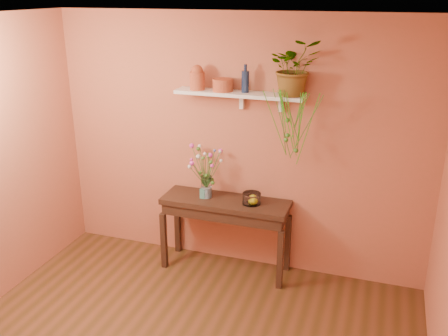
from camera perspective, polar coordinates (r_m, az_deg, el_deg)
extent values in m
plane|color=silver|center=(3.10, -9.53, 16.09)|extent=(4.00, 4.00, 0.00)
cube|color=#BA6148|center=(5.19, 1.58, 2.65)|extent=(4.00, 0.04, 2.70)
cube|color=#3C2419|center=(5.19, 0.17, -3.98)|extent=(1.34, 0.43, 0.06)
cube|color=#3C2419|center=(5.23, 0.17, -4.84)|extent=(1.29, 0.40, 0.12)
cube|color=#3C2419|center=(5.46, -6.94, -8.29)|extent=(0.06, 0.06, 0.64)
cube|color=#3C2419|center=(5.10, 6.47, -10.48)|extent=(0.06, 0.06, 0.64)
cube|color=#3C2419|center=(5.76, -5.35, -6.64)|extent=(0.06, 0.06, 0.64)
cube|color=#3C2419|center=(5.42, 7.34, -8.56)|extent=(0.06, 0.06, 0.64)
cube|color=white|center=(4.91, 1.76, 8.52)|extent=(1.30, 0.24, 0.04)
cube|color=white|center=(5.02, 2.07, 7.69)|extent=(0.04, 0.05, 0.15)
cube|color=white|center=(4.93, 6.57, 7.33)|extent=(0.04, 0.05, 0.15)
cylinder|color=#B84D38|center=(5.02, -3.10, 9.98)|extent=(0.18, 0.18, 0.18)
sphere|color=#B84D38|center=(5.00, -3.12, 11.11)|extent=(0.12, 0.12, 0.12)
cylinder|color=#B84D38|center=(4.94, -0.14, 9.53)|extent=(0.26, 0.26, 0.12)
cylinder|color=#152341|center=(4.89, 2.47, 9.90)|extent=(0.08, 0.08, 0.21)
cylinder|color=#152341|center=(4.86, 2.49, 11.48)|extent=(0.03, 0.03, 0.06)
imported|color=#366B20|center=(4.75, 8.13, 11.40)|extent=(0.60, 0.57, 0.53)
cylinder|color=#366B20|center=(4.77, 6.70, 5.01)|extent=(0.19, 0.08, 0.69)
cylinder|color=green|center=(4.70, 7.80, 4.90)|extent=(0.08, 0.23, 0.67)
cylinder|color=green|center=(4.72, 6.84, 6.48)|extent=(0.06, 0.08, 0.43)
cylinder|color=#366B20|center=(4.68, 7.71, 6.08)|extent=(0.14, 0.07, 0.46)
cylinder|color=green|center=(4.63, 7.36, 6.42)|extent=(0.08, 0.20, 0.39)
cylinder|color=green|center=(4.72, 5.90, 5.08)|extent=(0.21, 0.20, 0.66)
cylinder|color=#366B20|center=(4.76, 6.78, 5.17)|extent=(0.08, 0.08, 0.66)
cylinder|color=green|center=(4.66, 8.82, 5.60)|extent=(0.05, 0.10, 0.52)
cylinder|color=green|center=(4.71, 6.72, 6.94)|extent=(0.06, 0.06, 0.35)
cylinder|color=#366B20|center=(4.64, 9.45, 4.65)|extent=(0.31, 0.19, 0.66)
cylinder|color=green|center=(4.70, 7.27, 5.37)|extent=(0.16, 0.05, 0.59)
cylinder|color=green|center=(4.67, 6.75, 7.24)|extent=(0.08, 0.12, 0.29)
cylinder|color=#366B20|center=(4.67, 8.63, 5.13)|extent=(0.03, 0.15, 0.61)
cylinder|color=green|center=(4.69, 8.56, 5.93)|extent=(0.14, 0.13, 0.49)
cylinder|color=green|center=(4.66, 8.83, 5.38)|extent=(0.10, 0.11, 0.56)
cylinder|color=#366B20|center=(4.63, 8.89, 6.52)|extent=(0.16, 0.14, 0.37)
cylinder|color=green|center=(4.63, 8.60, 6.50)|extent=(0.10, 0.18, 0.37)
cylinder|color=green|center=(4.67, 9.62, 4.32)|extent=(0.20, 0.08, 0.72)
sphere|color=#366B20|center=(4.75, 7.33, 3.75)|extent=(0.04, 0.04, 0.04)
sphere|color=#366B20|center=(4.74, 8.30, 2.00)|extent=(0.04, 0.04, 0.04)
sphere|color=#366B20|center=(4.73, 7.15, 3.22)|extent=(0.04, 0.04, 0.04)
sphere|color=#366B20|center=(4.73, 7.31, 5.46)|extent=(0.04, 0.04, 0.04)
cylinder|color=white|center=(5.21, -2.04, -2.17)|extent=(0.11, 0.11, 0.24)
cylinder|color=silver|center=(5.23, -2.03, -2.79)|extent=(0.10, 0.10, 0.11)
cylinder|color=#386B28|center=(5.11, -2.24, -0.53)|extent=(0.01, 0.09, 0.34)
sphere|color=#597D32|center=(5.02, -2.44, 1.14)|extent=(0.04, 0.04, 0.04)
cylinder|color=#386B28|center=(5.10, -2.12, -0.29)|extent=(0.02, 0.08, 0.39)
sphere|color=silver|center=(5.01, -2.21, 1.63)|extent=(0.04, 0.04, 0.04)
cylinder|color=#386B28|center=(5.02, -1.79, -0.79)|extent=(0.13, 0.23, 0.37)
sphere|color=#366B20|center=(4.84, -1.52, 0.67)|extent=(0.04, 0.04, 0.04)
cylinder|color=#386B28|center=(5.11, -1.81, -0.36)|extent=(0.07, 0.04, 0.37)
sphere|color=#D439B0|center=(5.03, -1.57, 1.48)|extent=(0.05, 0.05, 0.05)
cylinder|color=#386B28|center=(5.13, -1.72, -0.95)|extent=(0.08, 0.04, 0.25)
sphere|color=#D439B0|center=(5.06, -1.39, 0.27)|extent=(0.04, 0.04, 0.04)
cylinder|color=#386B28|center=(5.14, -1.20, -0.67)|extent=(0.16, 0.05, 0.30)
sphere|color=silver|center=(5.09, -0.34, 0.84)|extent=(0.03, 0.03, 0.03)
cylinder|color=#386B28|center=(5.16, -1.25, -0.15)|extent=(0.13, 0.10, 0.37)
sphere|color=silver|center=(5.12, -0.44, 1.89)|extent=(0.03, 0.03, 0.03)
cylinder|color=#386B28|center=(5.18, -1.23, -0.09)|extent=(0.11, 0.14, 0.37)
sphere|color=#D439B0|center=(5.16, -0.42, 1.98)|extent=(0.05, 0.05, 0.05)
cylinder|color=#386B28|center=(5.20, -1.56, -0.06)|extent=(0.05, 0.16, 0.36)
sphere|color=#475DAA|center=(5.21, -1.08, 2.02)|extent=(0.03, 0.03, 0.03)
cylinder|color=#386B28|center=(5.25, -1.91, -0.29)|extent=(0.05, 0.20, 0.29)
sphere|color=#597D32|center=(5.29, -1.78, 1.54)|extent=(0.04, 0.04, 0.04)
cylinder|color=#386B28|center=(5.22, -1.94, -0.41)|extent=(0.03, 0.14, 0.29)
sphere|color=#597D32|center=(5.23, -1.83, 1.32)|extent=(0.03, 0.03, 0.03)
cylinder|color=#386B28|center=(5.20, -2.44, 0.20)|extent=(0.12, 0.12, 0.40)
sphere|color=silver|center=(5.21, -2.83, 2.53)|extent=(0.04, 0.04, 0.04)
cylinder|color=#386B28|center=(5.19, -2.51, 0.03)|extent=(0.12, 0.09, 0.38)
sphere|color=#366B20|center=(5.19, -2.99, 2.22)|extent=(0.04, 0.04, 0.04)
cylinder|color=#386B28|center=(5.20, -2.89, 0.21)|extent=(0.19, 0.08, 0.41)
sphere|color=#D439B0|center=(5.20, -3.74, 2.58)|extent=(0.05, 0.05, 0.05)
cylinder|color=#386B28|center=(5.16, -2.90, -0.60)|extent=(0.15, 0.04, 0.30)
sphere|color=#D439B0|center=(5.12, -3.76, 0.98)|extent=(0.03, 0.03, 0.03)
cylinder|color=#386B28|center=(5.15, -3.01, -1.01)|extent=(0.15, 0.10, 0.24)
sphere|color=silver|center=(5.09, -3.99, 0.15)|extent=(0.04, 0.04, 0.04)
cylinder|color=#386B28|center=(5.11, -2.50, -0.44)|extent=(0.05, 0.10, 0.36)
sphere|color=silver|center=(5.02, -2.97, 1.32)|extent=(0.05, 0.05, 0.05)
cylinder|color=#386B28|center=(5.05, -2.85, -0.84)|extent=(0.06, 0.25, 0.34)
sphere|color=#D439B0|center=(4.90, -3.72, 0.55)|extent=(0.05, 0.05, 0.05)
sphere|color=#366B20|center=(5.23, -2.32, -1.43)|extent=(0.04, 0.04, 0.04)
sphere|color=#366B20|center=(5.25, -1.89, -1.16)|extent=(0.04, 0.04, 0.04)
sphere|color=#366B20|center=(5.09, -2.04, -0.87)|extent=(0.04, 0.04, 0.04)
sphere|color=#366B20|center=(5.09, -1.31, -1.71)|extent=(0.04, 0.04, 0.04)
sphere|color=#366B20|center=(5.23, -1.41, -1.35)|extent=(0.04, 0.04, 0.04)
sphere|color=#366B20|center=(5.28, -2.75, -0.55)|extent=(0.04, 0.04, 0.04)
cylinder|color=white|center=(5.08, 3.20, -3.51)|extent=(0.19, 0.19, 0.11)
cylinder|color=white|center=(5.10, 3.19, -4.04)|extent=(0.19, 0.19, 0.01)
sphere|color=#FDF012|center=(5.07, 3.34, -3.77)|extent=(0.07, 0.07, 0.07)
cube|color=teal|center=(5.21, -2.47, -2.94)|extent=(0.05, 0.04, 0.11)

